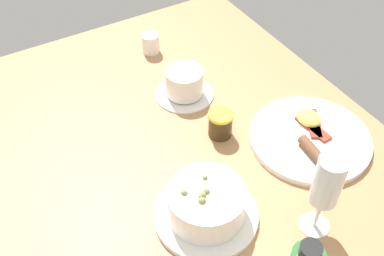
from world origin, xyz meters
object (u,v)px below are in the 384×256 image
Objects in this scene: coffee_cup at (185,84)px; creamer_jug at (151,43)px; porridge_bowl at (206,205)px; jam_jar at (220,124)px; breakfast_plate at (310,137)px; wine_glass at (327,185)px.

coffee_cup reaches higher than creamer_jug.
coffee_cup is (-32.15, 13.86, -0.49)cm from porridge_bowl.
jam_jar is 0.23× the size of breakfast_plate.
creamer_jug is at bearing 163.91° from porridge_bowl.
wine_glass is (63.33, 1.17, 9.25)cm from creamer_jug.
breakfast_plate is (26.56, 15.68, -2.43)cm from coffee_cup.
breakfast_plate is at bearing 30.55° from coffee_cup.
breakfast_plate is (11.33, 15.57, -2.17)cm from jam_jar.
coffee_cup is 15.23cm from jam_jar.
coffee_cup is at bearing -3.13° from creamer_jug.
porridge_bowl is at bearing -39.55° from jam_jar.
breakfast_plate is at bearing 53.96° from jam_jar.
jam_jar is (15.23, 0.11, -0.26)cm from coffee_cup.
coffee_cup is at bearing -177.06° from wine_glass.
jam_jar is (-16.92, 13.97, -0.75)cm from porridge_bowl.
creamer_jug is 64.01cm from wine_glass.
coffee_cup is 2.27× the size of jam_jar.
creamer_jug is at bearing -178.94° from wine_glass.
coffee_cup is 0.77× the size of wine_glass.
coffee_cup is 0.53× the size of breakfast_plate.
creamer_jug is 34.88cm from jam_jar.
wine_glass reaches higher than coffee_cup.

